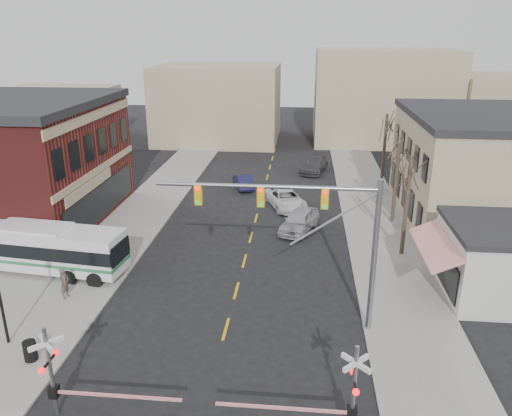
{
  "coord_description": "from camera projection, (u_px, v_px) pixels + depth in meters",
  "views": [
    {
      "loc": [
        3.66,
        -19.64,
        14.43
      ],
      "look_at": [
        0.7,
        10.71,
        3.5
      ],
      "focal_mm": 35.0,
      "sensor_mm": 36.0,
      "label": 1
    }
  ],
  "objects": [
    {
      "name": "ground",
      "position": [
        219.0,
        353.0,
        23.6
      ],
      "size": [
        160.0,
        160.0,
        0.0
      ],
      "primitive_type": "plane",
      "color": "black",
      "rests_on": "ground"
    },
    {
      "name": "sidewalk_west",
      "position": [
        149.0,
        205.0,
        43.19
      ],
      "size": [
        5.0,
        60.0,
        0.12
      ],
      "primitive_type": "cube",
      "color": "gray",
      "rests_on": "ground"
    },
    {
      "name": "sidewalk_east",
      "position": [
        372.0,
        213.0,
        41.45
      ],
      "size": [
        5.0,
        60.0,
        0.12
      ],
      "primitive_type": "cube",
      "color": "gray",
      "rests_on": "ground"
    },
    {
      "name": "tree_east_a",
      "position": [
        406.0,
        206.0,
        32.71
      ],
      "size": [
        0.28,
        0.28,
        6.75
      ],
      "color": "#382B21",
      "rests_on": "sidewalk_east"
    },
    {
      "name": "tree_east_b",
      "position": [
        396.0,
        183.0,
        38.38
      ],
      "size": [
        0.28,
        0.28,
        6.3
      ],
      "color": "#382B21",
      "rests_on": "sidewalk_east"
    },
    {
      "name": "tree_east_c",
      "position": [
        384.0,
        153.0,
        45.7
      ],
      "size": [
        0.28,
        0.28,
        7.2
      ],
      "color": "#382B21",
      "rests_on": "sidewalk_east"
    },
    {
      "name": "transit_bus",
      "position": [
        36.0,
        247.0,
        31.03
      ],
      "size": [
        11.68,
        3.79,
        2.95
      ],
      "color": "silver",
      "rests_on": "ground"
    },
    {
      "name": "traffic_signal_mast",
      "position": [
        315.0,
        223.0,
        23.72
      ],
      "size": [
        10.66,
        0.3,
        8.0
      ],
      "color": "gray",
      "rests_on": "ground"
    },
    {
      "name": "rr_crossing_west",
      "position": [
        62.0,
        374.0,
        19.15
      ],
      "size": [
        5.6,
        1.36,
        4.0
      ],
      "color": "gray",
      "rests_on": "ground"
    },
    {
      "name": "rr_crossing_east",
      "position": [
        342.0,
        393.0,
        18.13
      ],
      "size": [
        5.6,
        1.36,
        4.0
      ],
      "color": "gray",
      "rests_on": "ground"
    },
    {
      "name": "trash_bin",
      "position": [
        30.0,
        351.0,
        22.77
      ],
      "size": [
        0.6,
        0.6,
        0.96
      ],
      "primitive_type": "cylinder",
      "color": "black",
      "rests_on": "sidewalk_west"
    },
    {
      "name": "car_a",
      "position": [
        299.0,
        221.0,
        37.68
      ],
      "size": [
        3.45,
        5.18,
        1.64
      ],
      "primitive_type": "imported",
      "rotation": [
        0.0,
        0.0,
        -0.34
      ],
      "color": "#A09FA4",
      "rests_on": "ground"
    },
    {
      "name": "car_b",
      "position": [
        243.0,
        181.0,
        47.97
      ],
      "size": [
        2.62,
        4.36,
        1.36
      ],
      "primitive_type": "imported",
      "rotation": [
        0.0,
        0.0,
        3.45
      ],
      "color": "#17173A",
      "rests_on": "ground"
    },
    {
      "name": "car_c",
      "position": [
        286.0,
        199.0,
        42.68
      ],
      "size": [
        4.32,
        5.98,
        1.51
      ],
      "primitive_type": "imported",
      "rotation": [
        0.0,
        0.0,
        0.37
      ],
      "color": "silver",
      "rests_on": "ground"
    },
    {
      "name": "car_d",
      "position": [
        314.0,
        165.0,
        53.4
      ],
      "size": [
        3.38,
        5.65,
        1.53
      ],
      "primitive_type": "imported",
      "rotation": [
        0.0,
        0.0,
        -0.25
      ],
      "color": "#39393E",
      "rests_on": "ground"
    },
    {
      "name": "pedestrian_near",
      "position": [
        65.0,
        283.0,
        27.95
      ],
      "size": [
        0.53,
        0.72,
        1.83
      ],
      "primitive_type": "imported",
      "rotation": [
        0.0,
        0.0,
        1.43
      ],
      "color": "#504340",
      "rests_on": "sidewalk_west"
    },
    {
      "name": "pedestrian_far",
      "position": [
        76.0,
        251.0,
        32.2
      ],
      "size": [
        0.98,
        0.93,
        1.6
      ],
      "primitive_type": "imported",
      "rotation": [
        0.0,
        0.0,
        0.56
      ],
      "color": "#2C374D",
      "rests_on": "sidewalk_west"
    }
  ]
}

